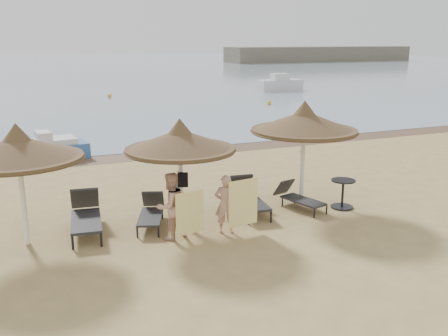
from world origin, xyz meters
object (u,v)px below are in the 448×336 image
at_px(palapa_left, 18,149).
at_px(pedal_boat, 55,148).
at_px(palapa_right, 304,122).
at_px(lounger_far_right, 297,197).
at_px(lounger_far_left, 86,214).
at_px(palapa_center, 180,141).
at_px(person_left, 170,201).
at_px(lounger_near_left, 151,212).
at_px(person_right, 226,200).
at_px(lounger_near_right, 247,196).
at_px(side_table, 343,195).

height_order(palapa_left, pedal_boat, palapa_left).
xyz_separation_m(palapa_right, lounger_far_right, (-0.30, -0.28, -2.02)).
height_order(lounger_far_left, pedal_boat, pedal_boat).
bearing_deg(palapa_center, person_left, -123.57).
bearing_deg(lounger_near_left, palapa_left, -156.97).
distance_m(person_right, pedal_boat, 10.27).
bearing_deg(pedal_boat, person_left, -86.70).
height_order(lounger_near_right, side_table, lounger_near_right).
bearing_deg(person_left, person_right, 151.57).
distance_m(palapa_right, lounger_near_right, 2.57).
xyz_separation_m(person_right, pedal_boat, (-3.15, 9.77, -0.43)).
relative_size(palapa_right, lounger_far_left, 1.39).
xyz_separation_m(lounger_near_right, pedal_boat, (-4.32, 8.50, 0.01)).
xyz_separation_m(lounger_far_right, side_table, (1.15, -0.48, 0.06)).
bearing_deg(palapa_center, lounger_near_right, 10.04).
bearing_deg(pedal_boat, palapa_left, -106.06).
xyz_separation_m(lounger_far_left, lounger_near_right, (4.26, -0.18, -0.02)).
relative_size(palapa_center, palapa_right, 0.92).
bearing_deg(palapa_left, palapa_right, 0.80).
xyz_separation_m(palapa_left, lounger_far_right, (7.01, -0.18, -1.91)).
distance_m(palapa_left, person_left, 3.53).
distance_m(palapa_center, side_table, 4.88).
bearing_deg(lounger_far_left, side_table, -1.49).
distance_m(palapa_left, lounger_far_right, 7.27).
bearing_deg(pedal_boat, palapa_right, -62.46).
relative_size(lounger_near_right, pedal_boat, 0.81).
bearing_deg(person_left, palapa_left, -38.60).
distance_m(lounger_far_left, person_right, 3.44).
relative_size(palapa_right, lounger_far_right, 1.78).
height_order(lounger_near_left, side_table, side_table).
bearing_deg(side_table, lounger_far_right, 157.36).
bearing_deg(lounger_near_left, palapa_center, -6.08).
bearing_deg(person_left, palapa_right, 172.43).
xyz_separation_m(lounger_near_left, lounger_near_right, (2.68, 0.01, 0.06)).
bearing_deg(palapa_center, side_table, -5.94).
height_order(palapa_left, person_right, palapa_left).
bearing_deg(palapa_right, person_right, -157.02).
height_order(lounger_far_right, person_right, person_right).
bearing_deg(palapa_left, side_table, -4.64).
height_order(palapa_center, palapa_right, palapa_right).
xyz_separation_m(lounger_far_left, person_left, (1.77, -1.29, 0.51)).
relative_size(lounger_near_right, person_left, 1.10).
distance_m(palapa_left, lounger_near_right, 5.92).
relative_size(palapa_center, lounger_far_right, 1.64).
distance_m(palapa_right, lounger_near_left, 4.80).
xyz_separation_m(lounger_far_left, lounger_far_right, (5.64, -0.52, -0.10)).
relative_size(palapa_left, lounger_near_left, 1.63).
distance_m(lounger_far_left, side_table, 6.87).
relative_size(side_table, pedal_boat, 0.32).
relative_size(lounger_far_left, lounger_near_right, 1.05).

